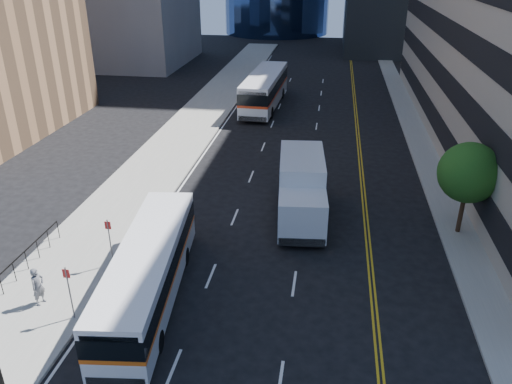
% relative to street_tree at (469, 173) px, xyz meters
% --- Properties ---
extents(ground, '(160.00, 160.00, 0.00)m').
position_rel_street_tree_xyz_m(ground, '(-9.00, -8.00, -3.64)').
color(ground, black).
rests_on(ground, ground).
extents(sidewalk_west, '(5.00, 90.00, 0.15)m').
position_rel_street_tree_xyz_m(sidewalk_west, '(-19.50, 17.00, -3.57)').
color(sidewalk_west, gray).
rests_on(sidewalk_west, ground).
extents(sidewalk_east, '(2.00, 90.00, 0.15)m').
position_rel_street_tree_xyz_m(sidewalk_east, '(-0.00, 17.00, -3.57)').
color(sidewalk_east, gray).
rests_on(sidewalk_east, ground).
extents(street_tree, '(3.20, 3.20, 5.10)m').
position_rel_street_tree_xyz_m(street_tree, '(0.00, 0.00, 0.00)').
color(street_tree, '#332114').
rests_on(street_tree, sidewalk_east).
extents(bus_front, '(3.48, 10.82, 2.74)m').
position_rel_street_tree_xyz_m(bus_front, '(-14.70, -8.11, -2.14)').
color(bus_front, white).
rests_on(bus_front, ground).
extents(bus_rear, '(3.27, 12.94, 3.31)m').
position_rel_street_tree_xyz_m(bus_rear, '(-14.00, 23.77, -1.83)').
color(bus_rear, white).
rests_on(bus_rear, ground).
extents(box_truck, '(3.14, 7.51, 3.50)m').
position_rel_street_tree_xyz_m(box_truck, '(-8.69, 0.55, -1.79)').
color(box_truck, silver).
rests_on(box_truck, ground).
extents(pedestrian, '(0.57, 0.73, 1.77)m').
position_rel_street_tree_xyz_m(pedestrian, '(-19.27, -9.32, -2.61)').
color(pedestrian, '#54555B').
rests_on(pedestrian, sidewalk_west).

